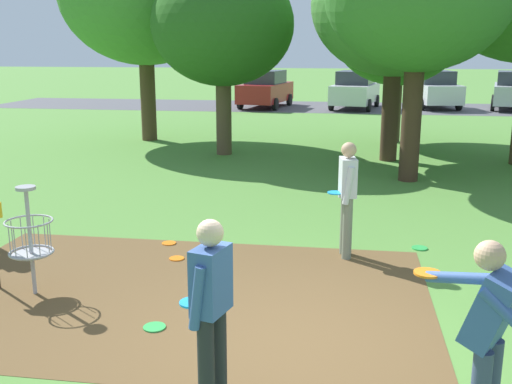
% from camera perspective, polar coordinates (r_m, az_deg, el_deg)
% --- Properties ---
extents(ground_plane, '(160.00, 160.00, 0.00)m').
position_cam_1_polar(ground_plane, '(6.37, 3.65, -14.86)').
color(ground_plane, '#518438').
extents(dirt_tee_pad, '(6.35, 4.18, 0.01)m').
position_cam_1_polar(dirt_tee_pad, '(7.73, -7.75, -9.60)').
color(dirt_tee_pad, brown).
rests_on(dirt_tee_pad, ground).
extents(disc_golf_basket, '(0.98, 0.58, 1.39)m').
position_cam_1_polar(disc_golf_basket, '(7.98, -20.95, -3.92)').
color(disc_golf_basket, '#9E9EA3').
rests_on(disc_golf_basket, ground).
extents(player_throwing, '(0.82, 0.95, 1.71)m').
position_cam_1_polar(player_throwing, '(4.81, 21.12, -12.64)').
color(player_throwing, '#384260').
rests_on(player_throwing, ground).
extents(player_waiting_left, '(0.43, 0.49, 1.71)m').
position_cam_1_polar(player_waiting_left, '(8.82, 8.62, -0.08)').
color(player_waiting_left, slate).
rests_on(player_waiting_left, ground).
extents(player_waiting_right, '(0.44, 0.50, 1.71)m').
position_cam_1_polar(player_waiting_right, '(5.02, -4.27, -10.77)').
color(player_waiting_right, '#232328').
rests_on(player_waiting_right, ground).
extents(frisbee_near_basket, '(0.22, 0.22, 0.02)m').
position_cam_1_polar(frisbee_near_basket, '(8.94, -7.52, -6.26)').
color(frisbee_near_basket, orange).
rests_on(frisbee_near_basket, ground).
extents(frisbee_mid_grass, '(0.22, 0.22, 0.02)m').
position_cam_1_polar(frisbee_mid_grass, '(9.63, -8.24, -4.82)').
color(frisbee_mid_grass, orange).
rests_on(frisbee_mid_grass, ground).
extents(frisbee_far_left, '(0.24, 0.24, 0.02)m').
position_cam_1_polar(frisbee_far_left, '(9.65, 15.23, -5.14)').
color(frisbee_far_left, green).
rests_on(frisbee_far_left, ground).
extents(frisbee_far_right, '(0.25, 0.25, 0.02)m').
position_cam_1_polar(frisbee_far_right, '(6.92, -9.59, -12.51)').
color(frisbee_far_right, green).
rests_on(frisbee_far_right, ground).
extents(tree_near_right, '(4.38, 4.38, 5.97)m').
position_cam_1_polar(tree_near_right, '(16.62, 13.11, 16.94)').
color(tree_near_right, '#422D1E').
rests_on(tree_near_right, ground).
extents(tree_mid_right, '(3.94, 3.94, 5.28)m').
position_cam_1_polar(tree_mid_right, '(17.19, -3.17, 15.48)').
color(tree_mid_right, brown).
rests_on(tree_mid_right, ground).
extents(tree_far_center, '(4.11, 4.11, 5.30)m').
position_cam_1_polar(tree_far_center, '(19.96, 13.32, 14.75)').
color(tree_far_center, brown).
rests_on(tree_far_center, ground).
extents(parking_lot_strip, '(36.00, 6.00, 0.01)m').
position_cam_1_polar(parking_lot_strip, '(31.21, 7.88, 7.96)').
color(parking_lot_strip, '#4C4C51').
rests_on(parking_lot_strip, ground).
extents(parked_car_leftmost, '(2.48, 4.44, 1.84)m').
position_cam_1_polar(parked_car_leftmost, '(30.82, 0.92, 9.73)').
color(parked_car_leftmost, maroon).
rests_on(parked_car_leftmost, ground).
extents(parked_car_center_left, '(2.55, 4.46, 1.84)m').
position_cam_1_polar(parked_car_center_left, '(30.60, 9.38, 9.52)').
color(parked_car_center_left, silver).
rests_on(parked_car_center_left, ground).
extents(parked_car_center_right, '(2.50, 4.45, 1.84)m').
position_cam_1_polar(parked_car_center_right, '(31.86, 16.42, 9.32)').
color(parked_car_center_right, silver).
rests_on(parked_car_center_right, ground).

